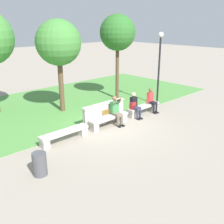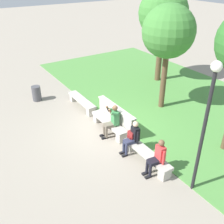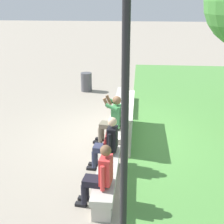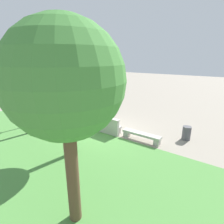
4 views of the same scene
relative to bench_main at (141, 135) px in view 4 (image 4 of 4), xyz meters
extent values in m
plane|color=gray|center=(2.41, 0.00, -0.30)|extent=(80.00, 80.00, 0.00)
cube|color=#518E42|center=(2.41, 4.38, -0.29)|extent=(18.96, 8.00, 0.03)
cube|color=#B7B2A8|center=(0.00, 0.00, 0.09)|extent=(2.13, 0.40, 0.12)
cube|color=#B7B2A8|center=(-0.88, 0.00, -0.14)|extent=(0.28, 0.34, 0.33)
cube|color=#B7B2A8|center=(0.88, 0.00, -0.14)|extent=(0.28, 0.34, 0.33)
cube|color=#B7B2A8|center=(2.41, 0.00, 0.09)|extent=(2.13, 0.40, 0.12)
cube|color=#B7B2A8|center=(1.53, 0.00, -0.14)|extent=(0.28, 0.34, 0.33)
cube|color=#B7B2A8|center=(3.30, 0.00, -0.14)|extent=(0.28, 0.34, 0.33)
cube|color=#B7B2A8|center=(4.83, 0.00, 0.09)|extent=(2.13, 0.40, 0.12)
cube|color=#B7B2A8|center=(3.95, 0.00, -0.14)|extent=(0.28, 0.34, 0.33)
cube|color=#B7B2A8|center=(5.71, 0.00, -0.14)|extent=(0.28, 0.34, 0.33)
cube|color=#B7B2A8|center=(2.41, 0.34, 0.17)|extent=(2.34, 0.18, 0.95)
cube|color=beige|center=(2.41, 0.34, 0.68)|extent=(2.40, 0.24, 0.06)
cube|color=brown|center=(2.41, 0.24, 0.28)|extent=(0.44, 0.02, 0.22)
cube|color=black|center=(2.62, -0.43, -0.27)|extent=(0.14, 0.25, 0.06)
cylinder|color=#6B6051|center=(2.63, -0.36, -0.06)|extent=(0.11, 0.11, 0.42)
cube|color=black|center=(2.82, -0.46, -0.27)|extent=(0.14, 0.25, 0.06)
cylinder|color=#6B6051|center=(2.83, -0.39, -0.06)|extent=(0.11, 0.11, 0.42)
cube|color=#6B6051|center=(2.76, -0.19, 0.21)|extent=(0.36, 0.46, 0.12)
cube|color=#3D894C|center=(2.80, 0.04, 0.49)|extent=(0.37, 0.27, 0.56)
sphere|color=brown|center=(2.80, 0.04, 0.91)|extent=(0.22, 0.22, 0.22)
cylinder|color=#3D894C|center=(2.59, -0.03, 0.78)|extent=(0.14, 0.32, 0.21)
cylinder|color=brown|center=(2.63, -0.18, 0.86)|extent=(0.13, 0.20, 0.27)
cylinder|color=#3D894C|center=(2.97, -0.09, 0.78)|extent=(0.14, 0.32, 0.21)
cylinder|color=brown|center=(2.88, -0.22, 0.86)|extent=(0.09, 0.19, 0.27)
cube|color=black|center=(2.75, -0.26, 0.90)|extent=(0.15, 0.04, 0.08)
cube|color=black|center=(3.96, -0.41, -0.27)|extent=(0.12, 0.23, 0.06)
cylinder|color=#2D334C|center=(3.96, -0.35, -0.06)|extent=(0.10, 0.10, 0.42)
cube|color=black|center=(4.14, -0.43, -0.27)|extent=(0.12, 0.23, 0.06)
cylinder|color=#2D334C|center=(4.14, -0.37, -0.06)|extent=(0.10, 0.10, 0.42)
cube|color=#2D334C|center=(4.07, -0.18, 0.21)|extent=(0.31, 0.42, 0.12)
cube|color=black|center=(4.09, 0.04, 0.47)|extent=(0.34, 0.23, 0.52)
sphere|color=beige|center=(4.09, 0.04, 0.86)|extent=(0.20, 0.20, 0.20)
cylinder|color=black|center=(3.88, 0.04, 0.42)|extent=(0.08, 0.08, 0.48)
cylinder|color=black|center=(4.28, 0.00, 0.42)|extent=(0.08, 0.08, 0.48)
cube|color=black|center=(5.25, -0.41, -0.27)|extent=(0.12, 0.23, 0.06)
cylinder|color=black|center=(5.26, -0.35, -0.06)|extent=(0.10, 0.10, 0.42)
cube|color=black|center=(5.43, -0.43, -0.27)|extent=(0.12, 0.23, 0.06)
cylinder|color=black|center=(5.44, -0.37, -0.06)|extent=(0.10, 0.10, 0.42)
cube|color=black|center=(5.37, -0.18, 0.21)|extent=(0.32, 0.43, 0.12)
cube|color=#D83838|center=(5.39, 0.04, 0.47)|extent=(0.34, 0.23, 0.52)
sphere|color=brown|center=(5.39, 0.04, 0.86)|extent=(0.20, 0.20, 0.20)
cylinder|color=#D83838|center=(5.19, 0.04, 0.42)|extent=(0.08, 0.08, 0.48)
cylinder|color=#D83838|center=(5.59, 0.00, 0.42)|extent=(0.08, 0.08, 0.48)
cube|color=maroon|center=(3.98, -0.02, 0.33)|extent=(0.28, 0.20, 0.36)
cube|color=maroon|center=(3.98, -0.13, 0.25)|extent=(0.20, 0.06, 0.16)
torus|color=black|center=(3.98, -0.02, 0.53)|extent=(0.10, 0.02, 0.10)
cylinder|color=brown|center=(5.76, 2.90, 1.36)|extent=(0.20, 0.20, 3.32)
sphere|color=#2D6B28|center=(5.76, 2.90, 3.63)|extent=(2.05, 2.05, 2.05)
cylinder|color=brown|center=(2.01, 3.22, 1.13)|extent=(0.25, 0.25, 2.88)
sphere|color=#428438|center=(2.01, 3.22, 3.25)|extent=(2.26, 2.26, 2.26)
cylinder|color=brown|center=(-0.65, 5.34, 1.19)|extent=(0.33, 0.33, 2.99)
sphere|color=#428438|center=(-0.65, 5.34, 3.48)|extent=(2.63, 2.63, 2.63)
cylinder|color=#4C4C51|center=(-1.92, -1.54, 0.07)|extent=(0.44, 0.44, 0.75)
cylinder|color=black|center=(6.51, 0.41, 1.56)|extent=(0.10, 0.10, 3.74)
sphere|color=white|center=(6.51, 0.41, 3.57)|extent=(0.28, 0.28, 0.28)
camera|label=1|loc=(-5.15, -8.23, 4.22)|focal=42.00mm
camera|label=2|loc=(10.09, -4.82, 5.61)|focal=42.00mm
camera|label=3|loc=(10.19, 0.57, 3.39)|focal=50.00mm
camera|label=4|loc=(-3.64, 7.82, 3.94)|focal=28.00mm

